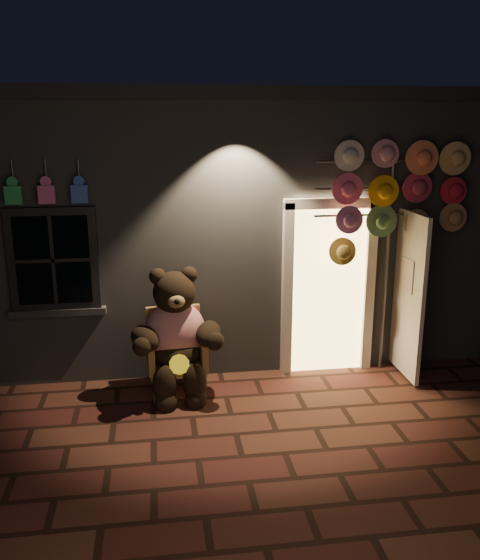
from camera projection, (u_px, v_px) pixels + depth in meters
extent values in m
plane|color=#4D291D|center=(236.00, 434.00, 6.03)|extent=(60.00, 60.00, 0.00)
cube|color=slate|center=(202.00, 212.00, 9.41)|extent=(7.00, 5.00, 3.30)
cube|color=black|center=(200.00, 99.00, 8.95)|extent=(7.30, 5.30, 0.16)
cube|color=black|center=(54.00, 259.00, 6.75)|extent=(1.00, 0.10, 1.20)
cube|color=black|center=(53.00, 260.00, 6.72)|extent=(0.82, 0.06, 1.02)
cube|color=slate|center=(58.00, 312.00, 6.92)|extent=(1.10, 0.14, 0.08)
cube|color=#FFCE72|center=(327.00, 289.00, 7.35)|extent=(0.92, 0.10, 2.10)
cube|color=beige|center=(287.00, 292.00, 7.24)|extent=(0.12, 0.12, 2.20)
cube|color=beige|center=(369.00, 289.00, 7.38)|extent=(0.12, 0.12, 2.20)
cube|color=beige|center=(332.00, 203.00, 7.02)|extent=(1.16, 0.12, 0.12)
cube|color=beige|center=(409.00, 295.00, 7.11)|extent=(0.05, 0.80, 2.00)
cube|color=green|center=(13.00, 195.00, 6.43)|extent=(0.18, 0.07, 0.20)
cylinder|color=#59595E|center=(12.00, 171.00, 6.42)|extent=(0.02, 0.02, 0.25)
cube|color=#C7528D|center=(47.00, 194.00, 6.48)|extent=(0.18, 0.07, 0.20)
cylinder|color=#59595E|center=(46.00, 171.00, 6.47)|extent=(0.02, 0.02, 0.25)
cube|color=#304FAA|center=(80.00, 194.00, 6.52)|extent=(0.18, 0.07, 0.20)
cylinder|color=#59595E|center=(79.00, 170.00, 6.51)|extent=(0.02, 0.02, 0.25)
cube|color=#A3693F|center=(177.00, 365.00, 6.89)|extent=(0.67, 0.63, 0.09)
cube|color=#A3693F|center=(174.00, 331.00, 7.06)|extent=(0.64, 0.11, 0.63)
cube|color=#A3693F|center=(150.00, 353.00, 6.76)|extent=(0.11, 0.55, 0.36)
cube|color=#A3693F|center=(202.00, 349.00, 6.88)|extent=(0.11, 0.55, 0.36)
cylinder|color=#A3693F|center=(155.00, 391.00, 6.65)|extent=(0.05, 0.05, 0.29)
cylinder|color=#A3693F|center=(203.00, 387.00, 6.75)|extent=(0.05, 0.05, 0.29)
cylinder|color=#A3693F|center=(152.00, 373.00, 7.12)|extent=(0.05, 0.05, 0.29)
cylinder|color=#A3693F|center=(197.00, 369.00, 7.23)|extent=(0.05, 0.05, 0.29)
ellipsoid|color=red|center=(175.00, 332.00, 6.84)|extent=(0.74, 0.61, 0.74)
ellipsoid|color=black|center=(176.00, 352.00, 6.82)|extent=(0.62, 0.53, 0.35)
sphere|color=black|center=(174.00, 292.00, 6.66)|extent=(0.51, 0.51, 0.48)
sphere|color=black|center=(157.00, 276.00, 6.60)|extent=(0.19, 0.19, 0.19)
sphere|color=black|center=(189.00, 275.00, 6.67)|extent=(0.19, 0.19, 0.19)
ellipsoid|color=olive|center=(176.00, 302.00, 6.46)|extent=(0.20, 0.14, 0.15)
ellipsoid|color=black|center=(145.00, 338.00, 6.54)|extent=(0.44, 0.56, 0.27)
ellipsoid|color=black|center=(208.00, 334.00, 6.68)|extent=(0.40, 0.54, 0.27)
ellipsoid|color=black|center=(165.00, 385.00, 6.56)|extent=(0.27, 0.27, 0.46)
ellipsoid|color=black|center=(195.00, 382.00, 6.62)|extent=(0.27, 0.27, 0.46)
sphere|color=black|center=(166.00, 403.00, 6.55)|extent=(0.25, 0.25, 0.25)
sphere|color=black|center=(196.00, 400.00, 6.61)|extent=(0.25, 0.25, 0.25)
cylinder|color=yellow|center=(179.00, 364.00, 6.53)|extent=(0.24, 0.11, 0.22)
cylinder|color=#59595E|center=(387.00, 261.00, 7.25)|extent=(0.04, 0.04, 2.83)
cylinder|color=#59595E|center=(368.00, 161.00, 6.87)|extent=(1.26, 0.03, 0.03)
cylinder|color=#59595E|center=(367.00, 188.00, 6.95)|extent=(1.26, 0.03, 0.03)
cylinder|color=#59595E|center=(365.00, 215.00, 7.04)|extent=(1.26, 0.03, 0.03)
cylinder|color=beige|center=(350.00, 157.00, 6.76)|extent=(0.36, 0.11, 0.36)
cylinder|color=pink|center=(386.00, 157.00, 6.79)|extent=(0.36, 0.11, 0.36)
cylinder|color=#FF8551|center=(422.00, 157.00, 6.82)|extent=(0.36, 0.11, 0.36)
cylinder|color=#E9B167|center=(454.00, 156.00, 6.94)|extent=(0.36, 0.11, 0.36)
cylinder|color=#EB5C7E|center=(349.00, 190.00, 6.83)|extent=(0.36, 0.11, 0.36)
cylinder|color=#FFA715|center=(385.00, 189.00, 6.86)|extent=(0.36, 0.11, 0.36)
cylinder|color=#B6344C|center=(417.00, 188.00, 6.98)|extent=(0.36, 0.11, 0.36)
cylinder|color=red|center=(452.00, 188.00, 7.01)|extent=(0.36, 0.11, 0.36)
cylinder|color=#BF6B9D|center=(349.00, 222.00, 6.90)|extent=(0.36, 0.11, 0.36)
cylinder|color=#57844F|center=(381.00, 220.00, 7.02)|extent=(0.36, 0.11, 0.36)
cylinder|color=tan|center=(416.00, 219.00, 7.05)|extent=(0.36, 0.11, 0.36)
cylinder|color=#AE784C|center=(450.00, 219.00, 7.08)|extent=(0.36, 0.11, 0.36)
cylinder|color=olive|center=(346.00, 251.00, 7.06)|extent=(0.36, 0.11, 0.36)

